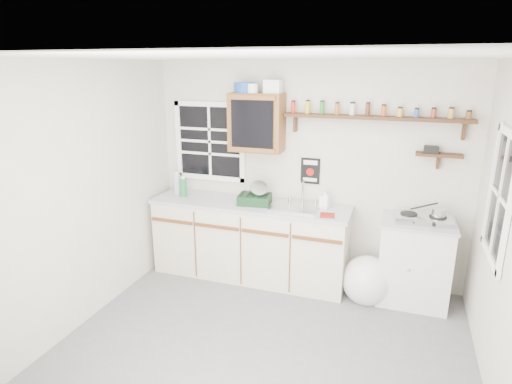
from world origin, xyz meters
TOP-DOWN VIEW (x-y plane):
  - room at (0.00, 0.00)m, footprint 3.64×3.24m
  - main_cabinet at (-0.58, 1.30)m, footprint 2.31×0.63m
  - right_cabinet at (1.25, 1.32)m, footprint 0.73×0.57m
  - sink at (-0.05, 1.30)m, footprint 0.52×0.44m
  - upper_cabinet at (-0.55, 1.44)m, footprint 0.60×0.32m
  - upper_cabinet_clutter at (-0.57, 1.44)m, footprint 0.54×0.24m
  - spice_shelf at (0.72, 1.51)m, footprint 1.91×0.18m
  - secondary_shelf at (1.36, 1.52)m, footprint 0.45×0.16m
  - warning_sign at (0.05, 1.59)m, footprint 0.22×0.02m
  - window_back at (-1.20, 1.59)m, footprint 0.93×0.03m
  - window_right at (1.79, 0.55)m, footprint 0.03×0.78m
  - water_bottles at (-1.49, 1.32)m, footprint 0.21×0.15m
  - dish_rack at (-0.50, 1.28)m, footprint 0.39×0.32m
  - soap_bottle at (0.26, 1.41)m, footprint 0.11×0.11m
  - rag at (0.34, 1.13)m, footprint 0.16×0.15m
  - hotplate at (1.28, 1.31)m, footprint 0.58×0.35m
  - saucepan at (1.42, 1.31)m, footprint 0.34×0.20m
  - trash_bag at (0.79, 1.17)m, footprint 0.47×0.43m

SIDE VIEW (x-z plane):
  - trash_bag at x=0.79m, z-range -0.04..0.50m
  - right_cabinet at x=1.25m, z-range 0.00..0.91m
  - main_cabinet at x=-0.58m, z-range 0.00..0.92m
  - rag at x=0.34m, z-range 0.92..0.94m
  - sink at x=-0.05m, z-range 0.79..1.08m
  - hotplate at x=1.28m, z-range 0.91..0.99m
  - dish_rack at x=-0.50m, z-range 0.87..1.14m
  - saucepan at x=1.42m, z-range 0.95..1.10m
  - soap_bottle at x=0.26m, z-range 0.92..1.13m
  - water_bottles at x=-1.49m, z-range 0.90..1.18m
  - room at x=0.00m, z-range -0.02..2.52m
  - warning_sign at x=0.05m, z-range 1.13..1.43m
  - window_right at x=1.79m, z-range 0.91..1.99m
  - window_back at x=-1.20m, z-range 1.06..2.04m
  - secondary_shelf at x=1.36m, z-range 1.46..1.69m
  - upper_cabinet at x=-0.55m, z-range 1.50..2.15m
  - spice_shelf at x=0.72m, z-range 1.75..2.11m
  - upper_cabinet_clutter at x=-0.57m, z-range 2.14..2.28m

